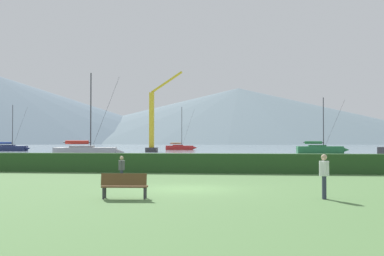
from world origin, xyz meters
TOP-DOWN VIEW (x-y plane):
  - ground_plane at (0.00, 0.00)m, footprint 1000.00×1000.00m
  - harbor_water at (0.00, 137.00)m, footprint 320.00×246.00m
  - hedge_line at (0.00, 11.00)m, footprint 80.00×1.20m
  - sailboat_slip_0 at (-12.93, 86.66)m, footprint 6.96×2.48m
  - sailboat_slip_1 at (-44.65, 71.49)m, footprint 7.61×2.29m
  - sailboat_slip_4 at (13.96, 61.20)m, footprint 8.46×2.74m
  - sailboat_slip_5 at (-18.21, 39.75)m, footprint 9.11×3.54m
  - park_bench_near_path at (-1.79, -3.98)m, footprint 1.72×0.61m
  - person_seated_viewer at (-4.56, 5.99)m, footprint 0.36×0.57m
  - person_standing_walker at (5.54, -3.15)m, footprint 0.36×0.57m
  - dock_crane at (-15.16, 67.59)m, footprint 6.69×2.00m
  - distant_hill_central_peak at (-8.13, 378.66)m, footprint 347.92×347.92m

SIDE VIEW (x-z plane):
  - ground_plane at x=0.00m, z-range 0.00..0.00m
  - harbor_water at x=0.00m, z-range 0.00..0.00m
  - park_bench_near_path at x=-1.79m, z-range 0.06..1.01m
  - sailboat_slip_0 at x=-12.93m, z-range -4.15..5.31m
  - sailboat_slip_1 at x=-44.65m, z-range -3.93..5.19m
  - hedge_line at x=0.00m, z-range 0.00..1.28m
  - person_seated_viewer at x=-4.56m, z-range 0.06..1.31m
  - sailboat_slip_4 at x=13.96m, z-range -3.87..5.25m
  - sailboat_slip_5 at x=-18.21m, z-range -4.65..6.13m
  - person_standing_walker at x=5.54m, z-range 0.15..1.80m
  - dock_crane at x=-15.16m, z-range -2.61..12.13m
  - distant_hill_central_peak at x=-8.13m, z-range 0.00..43.80m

